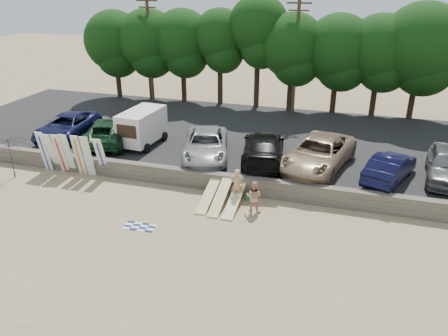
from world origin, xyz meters
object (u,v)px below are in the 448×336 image
at_px(car_2, 206,145).
at_px(beachgoer_a, 237,185).
at_px(car_5, 390,168).
at_px(car_6, 448,164).
at_px(cooler, 250,197).
at_px(car_3, 264,147).
at_px(box_trailer, 142,126).
at_px(beach_umbrella, 11,158).
at_px(car_0, 67,126).
at_px(car_4, 318,153).
at_px(car_1, 109,131).
at_px(beachgoer_b, 254,197).

height_order(car_2, beachgoer_a, car_2).
xyz_separation_m(car_5, car_6, (2.94, 1.03, 0.12)).
bearing_deg(cooler, car_3, 81.23).
relative_size(car_3, beachgoer_a, 3.25).
bearing_deg(box_trailer, beach_umbrella, -132.02).
distance_m(car_2, beach_umbrella, 11.20).
distance_m(car_0, beachgoer_a, 13.74).
bearing_deg(car_4, car_6, 17.49).
xyz_separation_m(car_1, car_5, (17.34, -0.83, -0.05)).
xyz_separation_m(car_0, car_6, (23.50, 0.10, 0.08)).
distance_m(car_1, beachgoer_b, 12.02).
xyz_separation_m(beachgoer_a, beach_umbrella, (-13.15, -0.94, 0.31)).
height_order(car_1, car_3, car_3).
bearing_deg(cooler, car_0, 153.60).
bearing_deg(car_4, car_3, -167.68).
distance_m(car_1, beach_umbrella, 6.11).
xyz_separation_m(car_1, beach_umbrella, (-3.32, -5.12, -0.27)).
distance_m(car_1, car_3, 10.34).
distance_m(car_3, car_4, 3.19).
relative_size(car_2, beachgoer_b, 3.43).
relative_size(car_3, beachgoer_b, 3.61).
relative_size(box_trailer, cooler, 9.79).
relative_size(car_0, car_2, 1.00).
distance_m(cooler, beach_umbrella, 13.85).
bearing_deg(car_2, box_trailer, 153.06).
xyz_separation_m(car_3, beachgoer_b, (0.57, -4.89, -0.74)).
xyz_separation_m(car_1, cooler, (10.43, -3.84, -1.33)).
relative_size(box_trailer, car_4, 0.59).
xyz_separation_m(car_0, beachgoer_b, (14.13, -5.10, -0.66)).
height_order(car_1, car_6, car_6).
relative_size(car_1, car_2, 1.02).
height_order(box_trailer, car_0, box_trailer).
bearing_deg(beach_umbrella, beachgoer_a, 4.07).
xyz_separation_m(car_6, beach_umbrella, (-23.60, -5.32, -0.34)).
relative_size(car_2, car_3, 0.95).
distance_m(box_trailer, cooler, 9.31).
bearing_deg(box_trailer, car_1, -168.62).
height_order(car_0, car_1, car_1).
bearing_deg(car_2, car_5, -17.68).
distance_m(car_6, beach_umbrella, 24.20).
bearing_deg(car_1, car_0, -19.40).
relative_size(box_trailer, car_2, 0.66).
relative_size(car_1, beachgoer_a, 3.14).
relative_size(car_0, car_6, 1.11).
xyz_separation_m(car_0, beach_umbrella, (-0.10, -5.22, -0.26)).
xyz_separation_m(box_trailer, car_2, (4.61, -0.87, -0.50)).
xyz_separation_m(beachgoer_a, beachgoer_b, (1.08, -0.81, -0.09)).
height_order(cooler, beach_umbrella, beach_umbrella).
relative_size(car_3, car_6, 1.17).
xyz_separation_m(box_trailer, car_1, (-2.30, -0.30, -0.49)).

